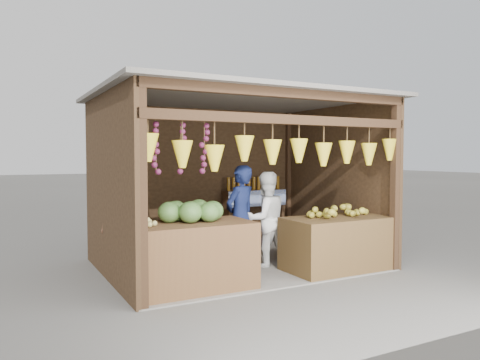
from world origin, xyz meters
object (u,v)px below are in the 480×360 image
counter_left (194,256)px  man_standing (240,218)px  counter_right (339,244)px  vendor_seated (120,219)px  woman_standing (266,219)px

counter_left → man_standing: size_ratio=0.94×
counter_right → vendor_seated: vendor_seated is taller
counter_left → woman_standing: (1.48, 0.69, 0.30)m
counter_right → vendor_seated: bearing=158.0°
man_standing → woman_standing: bearing=158.8°
woman_standing → vendor_seated: (-2.16, 0.46, 0.08)m
counter_right → vendor_seated: (-3.01, 1.21, 0.42)m
counter_right → vendor_seated: size_ratio=1.55×
man_standing → counter_left: bearing=11.4°
counter_right → man_standing: man_standing is taller
counter_left → counter_right: 2.33m
counter_right → woman_standing: 1.18m
counter_right → woman_standing: size_ratio=1.13×
counter_left → counter_right: (2.33, -0.07, -0.03)m
counter_left → vendor_seated: (-0.67, 1.15, 0.38)m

